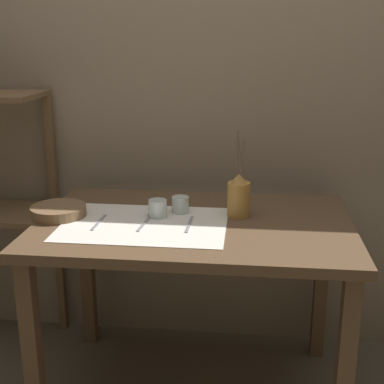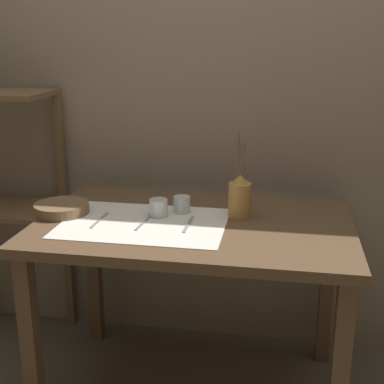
% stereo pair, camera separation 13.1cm
% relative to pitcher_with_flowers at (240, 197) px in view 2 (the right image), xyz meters
% --- Properties ---
extents(stone_wall_back, '(7.00, 0.06, 2.40)m').
position_rel_pitcher_with_flowers_xyz_m(stone_wall_back, '(-0.17, 0.44, 0.32)').
color(stone_wall_back, gray).
rests_on(stone_wall_back, ground_plane).
extents(wooden_table, '(1.25, 0.81, 0.80)m').
position_rel_pitcher_with_flowers_xyz_m(wooden_table, '(-0.17, -0.08, -0.19)').
color(wooden_table, brown).
rests_on(wooden_table, ground_plane).
extents(wooden_shelf_unit, '(0.52, 0.34, 1.26)m').
position_rel_pitcher_with_flowers_xyz_m(wooden_shelf_unit, '(-1.16, 0.26, -0.00)').
color(wooden_shelf_unit, brown).
rests_on(wooden_shelf_unit, ground_plane).
extents(linen_cloth, '(0.64, 0.46, 0.00)m').
position_rel_pitcher_with_flowers_xyz_m(linen_cloth, '(-0.36, -0.14, -0.08)').
color(linen_cloth, white).
rests_on(linen_cloth, wooden_table).
extents(pitcher_with_flowers, '(0.09, 0.09, 0.35)m').
position_rel_pitcher_with_flowers_xyz_m(pitcher_with_flowers, '(0.00, 0.00, 0.00)').
color(pitcher_with_flowers, '#B7843D').
rests_on(pitcher_with_flowers, wooden_table).
extents(wooden_bowl, '(0.22, 0.22, 0.04)m').
position_rel_pitcher_with_flowers_xyz_m(wooden_bowl, '(-0.73, -0.08, -0.06)').
color(wooden_bowl, brown).
rests_on(wooden_bowl, wooden_table).
extents(glass_tumbler_near, '(0.07, 0.07, 0.07)m').
position_rel_pitcher_with_flowers_xyz_m(glass_tumbler_near, '(-0.32, -0.05, -0.05)').
color(glass_tumbler_near, silver).
rests_on(glass_tumbler_near, wooden_table).
extents(glass_tumbler_far, '(0.07, 0.07, 0.07)m').
position_rel_pitcher_with_flowers_xyz_m(glass_tumbler_far, '(-0.24, 0.01, -0.05)').
color(glass_tumbler_far, silver).
rests_on(glass_tumbler_far, wooden_table).
extents(fork_outer, '(0.02, 0.18, 0.00)m').
position_rel_pitcher_with_flowers_xyz_m(fork_outer, '(-0.54, -0.15, -0.08)').
color(fork_outer, '#939399').
rests_on(fork_outer, wooden_table).
extents(spoon_inner, '(0.03, 0.19, 0.02)m').
position_rel_pitcher_with_flowers_xyz_m(spoon_inner, '(-0.36, -0.09, -0.08)').
color(spoon_inner, '#939399').
rests_on(spoon_inner, wooden_table).
extents(fork_inner, '(0.01, 0.18, 0.00)m').
position_rel_pitcher_with_flowers_xyz_m(fork_inner, '(-0.19, -0.13, -0.08)').
color(fork_inner, '#939399').
rests_on(fork_inner, wooden_table).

